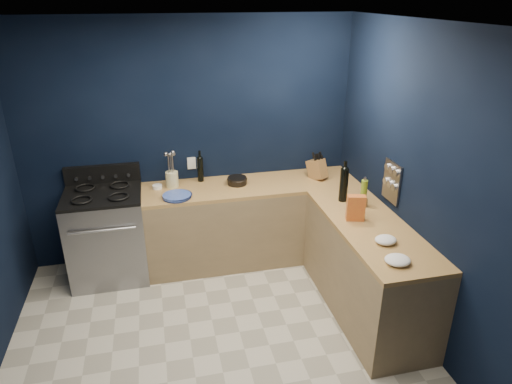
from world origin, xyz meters
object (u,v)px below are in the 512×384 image
object	(u,v)px
crouton_bag	(356,208)
plate_stack	(177,196)
utensil_crock	(172,179)
knife_block	(317,169)
gas_range	(108,237)

from	to	relation	value
crouton_bag	plate_stack	bearing A→B (deg)	166.60
utensil_crock	knife_block	distance (m)	1.57
utensil_crock	plate_stack	bearing A→B (deg)	-85.34
utensil_crock	gas_range	bearing A→B (deg)	-168.76
gas_range	knife_block	world-z (taller)	knife_block
gas_range	knife_block	size ratio (longest dim) A/B	4.36
plate_stack	knife_block	xyz separation A→B (m)	(1.54, 0.19, 0.09)
gas_range	crouton_bag	size ratio (longest dim) A/B	3.90
gas_range	crouton_bag	xyz separation A→B (m)	(2.26, -1.00, 0.56)
knife_block	crouton_bag	world-z (taller)	same
gas_range	plate_stack	size ratio (longest dim) A/B	3.27
knife_block	utensil_crock	bearing A→B (deg)	147.15
plate_stack	utensil_crock	distance (m)	0.31
plate_stack	utensil_crock	bearing A→B (deg)	94.66
plate_stack	crouton_bag	xyz separation A→B (m)	(1.53, -0.84, 0.10)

